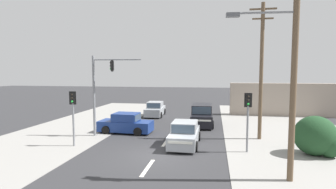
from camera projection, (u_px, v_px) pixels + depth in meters
ground_plane at (156, 155)px, 15.06m from camera, size 140.00×140.00×0.00m
lane_dash_near at (148, 168)px, 13.10m from camera, size 0.20×2.40×0.01m
lane_dash_mid at (166, 142)px, 18.01m from camera, size 0.20×2.40×0.01m
lane_dash_far at (176, 127)px, 22.91m from camera, size 0.20×2.40×0.01m
kerb_right_verge at (312, 153)px, 15.45m from camera, size 10.00×44.00×0.02m
kerb_left_verge at (62, 133)px, 20.47m from camera, size 8.00×40.00×0.02m
utility_pole_foreground_right at (291, 57)px, 11.05m from camera, size 3.78×0.49×10.10m
utility_pole_midground_right at (261, 69)px, 18.32m from camera, size 1.80×0.26×9.57m
traffic_signal_mast at (101, 85)px, 19.35m from camera, size 3.69×0.44×6.00m
pedestal_signal_right_kerb at (248, 112)px, 15.43m from camera, size 0.44×0.29×3.56m
pedestal_signal_left_kerb at (73, 109)px, 16.73m from camera, size 0.44×0.30×3.56m
roadside_bush at (317, 137)px, 14.96m from camera, size 2.47×2.12×2.29m
shopfront_wall_far at (286, 100)px, 28.68m from camera, size 12.00×1.00×3.60m
sedan_kerbside_parked at (185, 134)px, 17.16m from camera, size 1.92×4.26×1.56m
sedan_oncoming_near at (126, 124)px, 20.74m from camera, size 4.31×2.03×1.56m
suv_oncoming_mid at (202, 116)px, 23.59m from camera, size 2.21×4.61×1.90m
sedan_crossing_left at (155, 109)px, 28.82m from camera, size 2.04×4.31×1.56m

